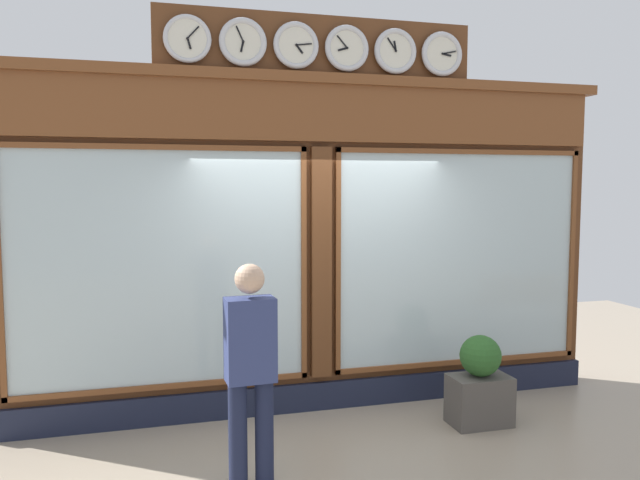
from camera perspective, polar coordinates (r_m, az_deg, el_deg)
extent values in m
cube|color=#5B3319|center=(6.35, -0.36, -0.79)|extent=(6.03, 0.30, 3.22)
cube|color=#191E33|center=(6.51, 0.05, -13.95)|extent=(6.03, 0.08, 0.28)
cube|color=brown|center=(6.17, 0.10, 11.47)|extent=(5.90, 0.08, 0.55)
cube|color=brown|center=(6.23, 0.05, 14.43)|extent=(6.15, 0.20, 0.10)
cube|color=silver|center=(6.78, 12.62, -1.61)|extent=(2.66, 0.02, 2.17)
cube|color=brown|center=(6.72, 12.89, 7.83)|extent=(2.76, 0.04, 0.05)
cube|color=brown|center=(6.97, 12.52, -10.74)|extent=(2.76, 0.04, 0.05)
cube|color=brown|center=(7.49, 21.88, -1.22)|extent=(0.05, 0.04, 2.27)
cube|color=brown|center=(6.24, 1.64, -2.06)|extent=(0.05, 0.04, 2.27)
cube|color=silver|center=(5.98, -14.25, -2.52)|extent=(2.66, 0.02, 2.17)
cube|color=brown|center=(5.92, -14.49, 8.18)|extent=(2.76, 0.04, 0.05)
cube|color=brown|center=(6.21, -14.02, -12.78)|extent=(2.76, 0.04, 0.05)
cube|color=brown|center=(6.14, -1.49, -2.17)|extent=(0.05, 0.04, 2.27)
cube|color=#5B3319|center=(6.19, 0.07, -2.11)|extent=(0.20, 0.10, 2.27)
cube|color=#5B3319|center=(6.33, -0.05, 16.99)|extent=(3.14, 0.06, 0.63)
cylinder|color=silver|center=(6.69, 11.00, 16.24)|extent=(0.36, 0.02, 0.36)
torus|color=silver|center=(6.69, 11.01, 16.25)|extent=(0.44, 0.06, 0.44)
cube|color=black|center=(6.70, 11.44, 16.16)|extent=(0.10, 0.01, 0.03)
cube|color=black|center=(6.71, 11.64, 16.33)|extent=(0.15, 0.01, 0.04)
sphere|color=black|center=(6.68, 11.07, 16.27)|extent=(0.02, 0.02, 0.02)
cylinder|color=silver|center=(6.49, 6.85, 16.65)|extent=(0.36, 0.02, 0.36)
torus|color=silver|center=(6.49, 6.87, 16.66)|extent=(0.44, 0.06, 0.44)
cube|color=black|center=(6.48, 6.83, 17.09)|extent=(0.04, 0.01, 0.10)
cube|color=black|center=(6.47, 6.53, 17.24)|extent=(0.10, 0.01, 0.13)
sphere|color=black|center=(6.47, 6.92, 16.68)|extent=(0.02, 0.02, 0.02)
cylinder|color=silver|center=(6.32, 2.45, 17.00)|extent=(0.36, 0.02, 0.36)
torus|color=silver|center=(6.32, 2.46, 17.00)|extent=(0.44, 0.06, 0.44)
cube|color=black|center=(6.29, 2.07, 16.93)|extent=(0.10, 0.01, 0.05)
cube|color=black|center=(6.30, 2.03, 17.55)|extent=(0.11, 0.01, 0.12)
sphere|color=black|center=(6.30, 2.50, 17.03)|extent=(0.02, 0.02, 0.02)
cylinder|color=silver|center=(6.19, -2.19, 17.25)|extent=(0.36, 0.02, 0.36)
torus|color=silver|center=(6.18, -2.18, 17.26)|extent=(0.44, 0.05, 0.44)
cube|color=black|center=(6.17, -1.87, 16.93)|extent=(0.07, 0.01, 0.09)
cube|color=black|center=(6.19, -1.45, 17.34)|extent=(0.15, 0.01, 0.03)
sphere|color=black|center=(6.17, -2.15, 17.29)|extent=(0.02, 0.02, 0.02)
cylinder|color=silver|center=(6.09, -7.01, 17.41)|extent=(0.36, 0.02, 0.36)
torus|color=silver|center=(6.09, -7.00, 17.42)|extent=(0.44, 0.06, 0.44)
cube|color=black|center=(6.07, -7.09, 17.01)|extent=(0.04, 0.01, 0.10)
cube|color=black|center=(6.09, -7.30, 18.08)|extent=(0.07, 0.01, 0.14)
sphere|color=black|center=(6.08, -6.98, 17.45)|extent=(0.02, 0.02, 0.02)
cylinder|color=silver|center=(6.04, -11.95, 17.45)|extent=(0.36, 0.02, 0.36)
torus|color=silver|center=(6.04, -11.95, 17.46)|extent=(0.43, 0.04, 0.43)
cube|color=black|center=(6.02, -11.80, 17.05)|extent=(0.04, 0.01, 0.10)
cube|color=black|center=(6.04, -11.44, 18.00)|extent=(0.11, 0.01, 0.12)
sphere|color=black|center=(6.02, -11.94, 17.49)|extent=(0.02, 0.02, 0.02)
cylinder|color=#191E38|center=(4.88, -7.47, -17.27)|extent=(0.14, 0.14, 0.82)
cylinder|color=#191E38|center=(4.92, -5.08, -17.06)|extent=(0.14, 0.14, 0.82)
cube|color=navy|center=(4.68, -6.36, -8.98)|extent=(0.37, 0.24, 0.62)
sphere|color=tan|center=(4.59, -6.41, -3.52)|extent=(0.22, 0.22, 0.22)
cube|color=#4C4742|center=(6.28, 14.28, -13.91)|extent=(0.56, 0.36, 0.47)
sphere|color=#285623|center=(6.16, 14.36, -10.15)|extent=(0.39, 0.39, 0.39)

